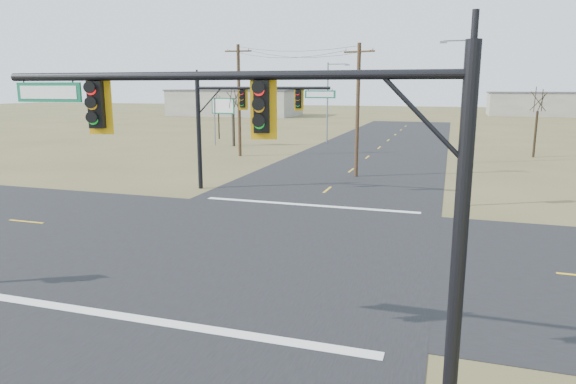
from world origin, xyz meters
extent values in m
plane|color=brown|center=(0.00, 0.00, 0.00)|extent=(320.00, 320.00, 0.00)
cube|color=black|center=(0.00, 0.00, 0.01)|extent=(160.00, 14.00, 0.02)
cube|color=black|center=(0.00, 0.00, 0.01)|extent=(14.00, 160.00, 0.02)
cube|color=silver|center=(0.00, -7.50, 0.03)|extent=(12.00, 0.40, 0.01)
cube|color=silver|center=(0.00, 7.50, 0.03)|extent=(12.00, 0.40, 0.01)
cylinder|color=black|center=(7.50, -8.99, 3.60)|extent=(0.29, 0.29, 7.20)
cylinder|color=black|center=(2.36, -8.99, 6.60)|extent=(10.28, 0.19, 0.19)
cube|color=#0D603F|center=(-1.80, -8.99, 6.25)|extent=(1.80, 0.05, 0.45)
cylinder|color=black|center=(-7.87, 10.11, 3.45)|extent=(0.28, 0.28, 6.91)
cylinder|color=black|center=(-3.68, 10.11, 6.31)|extent=(8.39, 0.18, 0.18)
cube|color=#0D603F|center=(-0.07, 10.11, 5.96)|extent=(1.80, 0.05, 0.45)
cylinder|color=black|center=(7.88, 9.91, 2.40)|extent=(0.21, 0.21, 4.81)
cylinder|color=#45331D|center=(0.82, 17.49, 4.68)|extent=(0.27, 0.27, 9.36)
cube|color=#45331D|center=(0.82, 17.49, 8.76)|extent=(2.25, 0.69, 0.12)
cylinder|color=#45331D|center=(-11.61, 25.46, 5.07)|extent=(0.29, 0.29, 10.15)
cube|color=#45331D|center=(-11.61, 25.46, 9.55)|extent=(2.47, 0.45, 0.12)
cylinder|color=gray|center=(-17.70, 32.85, 2.61)|extent=(0.14, 0.14, 5.22)
cylinder|color=gray|center=(-15.61, 32.85, 2.61)|extent=(0.14, 0.14, 5.22)
cube|color=#0D603F|center=(-16.66, 32.85, 4.35)|extent=(2.78, 0.32, 1.74)
cylinder|color=gray|center=(8.64, 27.27, 5.17)|extent=(0.21, 0.21, 10.34)
cylinder|color=gray|center=(7.40, 27.27, 10.14)|extent=(2.48, 0.12, 0.12)
cube|color=gray|center=(6.16, 27.27, 10.04)|extent=(0.58, 0.28, 0.19)
cylinder|color=gray|center=(-6.42, 38.89, 4.54)|extent=(0.18, 0.18, 9.08)
cylinder|color=gray|center=(-5.33, 38.89, 8.88)|extent=(2.18, 0.11, 0.11)
cube|color=gray|center=(-4.24, 38.89, 8.78)|extent=(0.52, 0.27, 0.16)
cylinder|color=black|center=(-15.41, 32.83, 2.10)|extent=(0.21, 0.21, 4.20)
cylinder|color=black|center=(-20.43, 39.66, 1.88)|extent=(0.17, 0.17, 3.76)
cylinder|color=black|center=(14.60, 32.90, 2.11)|extent=(0.22, 0.22, 4.22)
cube|color=#A6A093|center=(-40.00, 90.00, 2.75)|extent=(28.00, 14.00, 5.50)
cube|color=#A6A093|center=(25.00, 110.00, 2.50)|extent=(20.00, 12.00, 5.00)
camera|label=1|loc=(7.22, -18.91, 6.37)|focal=32.00mm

